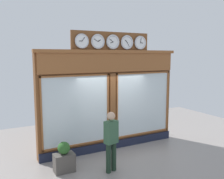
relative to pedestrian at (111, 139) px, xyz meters
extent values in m
cube|color=brown|center=(-0.81, -1.63, 0.70)|extent=(4.96, 0.30, 3.27)
cube|color=#191E33|center=(-0.81, -1.46, -0.79)|extent=(4.96, 0.08, 0.28)
cube|color=brown|center=(-0.81, -1.44, 2.03)|extent=(4.86, 0.08, 0.62)
cube|color=brown|center=(-0.81, -1.46, 2.39)|extent=(5.05, 0.20, 0.10)
cube|color=silver|center=(-2.08, -1.46, 0.55)|extent=(2.13, 0.02, 2.15)
cube|color=brown|center=(-2.08, -1.44, 1.65)|extent=(2.23, 0.04, 0.05)
cube|color=brown|center=(-2.08, -1.44, -0.56)|extent=(2.23, 0.04, 0.05)
cube|color=brown|center=(-3.16, -1.44, 0.55)|extent=(0.05, 0.04, 2.25)
cube|color=brown|center=(-0.99, -1.44, 0.55)|extent=(0.05, 0.04, 2.25)
cube|color=silver|center=(0.45, -1.46, 0.55)|extent=(2.13, 0.02, 2.15)
cube|color=brown|center=(0.45, -1.44, 1.65)|extent=(2.23, 0.04, 0.05)
cube|color=brown|center=(0.45, -1.44, -0.56)|extent=(2.23, 0.04, 0.05)
cube|color=brown|center=(1.54, -1.44, 0.55)|extent=(0.05, 0.04, 2.25)
cube|color=brown|center=(-0.64, -1.44, 0.55)|extent=(0.05, 0.04, 2.25)
cube|color=brown|center=(-0.81, -1.45, 0.55)|extent=(0.20, 0.10, 2.25)
cube|color=brown|center=(-0.81, -1.50, 2.69)|extent=(2.78, 0.06, 0.65)
cylinder|color=white|center=(-1.88, -1.42, 2.69)|extent=(0.38, 0.02, 0.38)
torus|color=silver|center=(-1.88, -1.42, 2.69)|extent=(0.47, 0.06, 0.47)
cube|color=black|center=(-1.93, -1.40, 2.69)|extent=(0.10, 0.01, 0.03)
cube|color=black|center=(-1.89, -1.40, 2.77)|extent=(0.03, 0.01, 0.16)
sphere|color=black|center=(-1.88, -1.40, 2.69)|extent=(0.02, 0.02, 0.02)
cylinder|color=white|center=(-1.34, -1.42, 2.69)|extent=(0.38, 0.02, 0.38)
torus|color=silver|center=(-1.34, -1.42, 2.69)|extent=(0.47, 0.06, 0.47)
cube|color=black|center=(-1.31, -1.40, 2.73)|extent=(0.09, 0.01, 0.08)
cube|color=black|center=(-1.39, -1.40, 2.63)|extent=(0.09, 0.01, 0.14)
sphere|color=black|center=(-1.34, -1.40, 2.69)|extent=(0.02, 0.02, 0.02)
cylinder|color=white|center=(-0.81, -1.42, 2.69)|extent=(0.38, 0.02, 0.38)
torus|color=silver|center=(-0.81, -1.42, 2.69)|extent=(0.48, 0.07, 0.48)
cube|color=black|center=(-0.76, -1.40, 2.68)|extent=(0.10, 0.01, 0.05)
cube|color=black|center=(-0.75, -1.40, 2.74)|extent=(0.14, 0.01, 0.10)
sphere|color=black|center=(-0.81, -1.40, 2.69)|extent=(0.02, 0.02, 0.02)
cylinder|color=white|center=(-0.28, -1.42, 2.69)|extent=(0.38, 0.02, 0.38)
torus|color=silver|center=(-0.28, -1.42, 2.69)|extent=(0.47, 0.06, 0.47)
cube|color=black|center=(-0.32, -1.40, 2.72)|extent=(0.10, 0.01, 0.07)
cube|color=black|center=(-0.21, -1.40, 2.73)|extent=(0.15, 0.01, 0.09)
sphere|color=black|center=(-0.28, -1.40, 2.69)|extent=(0.02, 0.02, 0.02)
cylinder|color=white|center=(0.26, -1.42, 2.69)|extent=(0.38, 0.02, 0.38)
torus|color=silver|center=(0.26, -1.42, 2.69)|extent=(0.45, 0.04, 0.45)
cube|color=black|center=(0.31, -1.40, 2.69)|extent=(0.10, 0.01, 0.02)
cube|color=black|center=(0.21, -1.40, 2.76)|extent=(0.11, 0.01, 0.13)
sphere|color=black|center=(0.26, -1.40, 2.69)|extent=(0.02, 0.02, 0.02)
cylinder|color=#1C2F21|center=(0.10, 0.03, -0.52)|extent=(0.14, 0.14, 0.82)
cylinder|color=#1C2F21|center=(-0.10, -0.03, -0.52)|extent=(0.14, 0.14, 0.82)
cube|color=#33563D|center=(0.00, 0.00, 0.20)|extent=(0.41, 0.31, 0.62)
sphere|color=tan|center=(0.00, 0.00, 0.65)|extent=(0.22, 0.22, 0.22)
cube|color=#4C4742|center=(1.15, -0.60, -0.68)|extent=(0.56, 0.36, 0.51)
sphere|color=#285623|center=(1.15, -0.60, -0.25)|extent=(0.34, 0.34, 0.34)
camera|label=1|loc=(3.02, 5.73, 2.26)|focal=39.63mm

